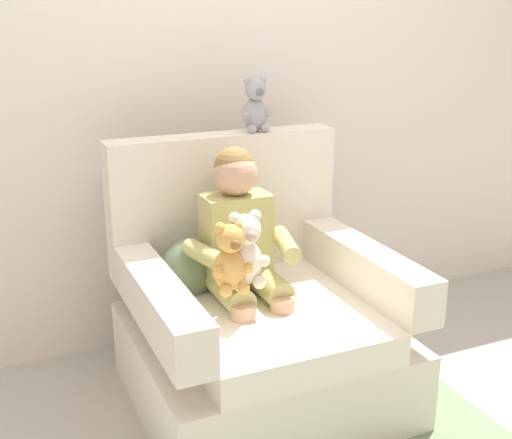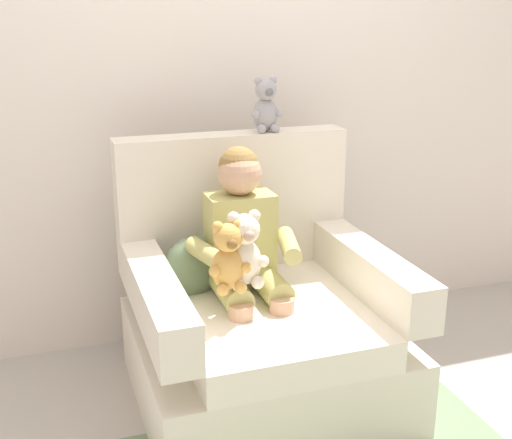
% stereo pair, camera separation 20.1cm
% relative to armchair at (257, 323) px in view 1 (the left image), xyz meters
% --- Properties ---
extents(ground_plane, '(8.00, 8.00, 0.00)m').
position_rel_armchair_xyz_m(ground_plane, '(0.00, -0.05, -0.32)').
color(ground_plane, '#ADA89E').
extents(back_wall, '(6.00, 0.10, 2.60)m').
position_rel_armchair_xyz_m(back_wall, '(0.00, 0.68, 0.98)').
color(back_wall, silver).
rests_on(back_wall, ground).
extents(armchair, '(0.99, 0.95, 1.02)m').
position_rel_armchair_xyz_m(armchair, '(0.00, 0.00, 0.00)').
color(armchair, silver).
rests_on(armchair, ground).
extents(seated_child, '(0.45, 0.39, 0.82)m').
position_rel_armchair_xyz_m(seated_child, '(-0.05, 0.03, 0.33)').
color(seated_child, tan).
rests_on(seated_child, armchair).
extents(plush_honey, '(0.16, 0.13, 0.27)m').
position_rel_armchair_xyz_m(plush_honey, '(-0.17, -0.15, 0.35)').
color(plush_honey, gold).
rests_on(plush_honey, armchair).
extents(plush_cream, '(0.17, 0.14, 0.29)m').
position_rel_armchair_xyz_m(plush_cream, '(-0.10, -0.13, 0.36)').
color(plush_cream, silver).
rests_on(plush_cream, armchair).
extents(plush_grey_on_backrest, '(0.14, 0.11, 0.23)m').
position_rel_armchair_xyz_m(plush_grey_on_backrest, '(0.15, 0.34, 0.81)').
color(plush_grey_on_backrest, '#9E9EA3').
rests_on(plush_grey_on_backrest, armchair).
extents(throw_pillow, '(0.28, 0.18, 0.26)m').
position_rel_armchair_xyz_m(throw_pillow, '(-0.23, 0.13, 0.22)').
color(throw_pillow, slate).
rests_on(throw_pillow, armchair).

